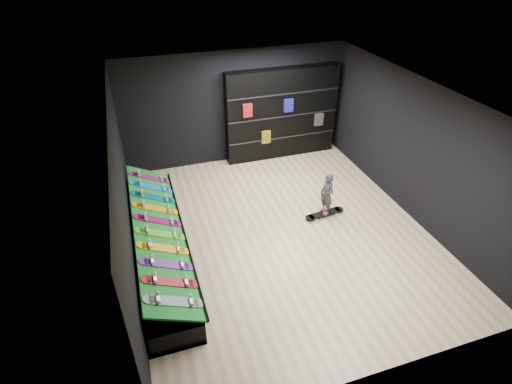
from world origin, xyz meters
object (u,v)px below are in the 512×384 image
object	(u,v)px
back_shelving	(281,114)
floor_skateboard	(325,214)
display_rack	(160,247)
child	(326,202)

from	to	relation	value
back_shelving	floor_skateboard	xyz separation A→B (m)	(-0.10, -3.10, -1.20)
back_shelving	floor_skateboard	distance (m)	3.33
display_rack	back_shelving	xyz separation A→B (m)	(3.80, 3.32, 0.99)
display_rack	back_shelving	size ratio (longest dim) A/B	1.45
back_shelving	child	xyz separation A→B (m)	(-0.10, -3.10, -0.85)
floor_skateboard	display_rack	bearing A→B (deg)	176.70
floor_skateboard	child	distance (m)	0.35
back_shelving	floor_skateboard	bearing A→B (deg)	-91.93
floor_skateboard	child	world-z (taller)	child
back_shelving	child	world-z (taller)	back_shelving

